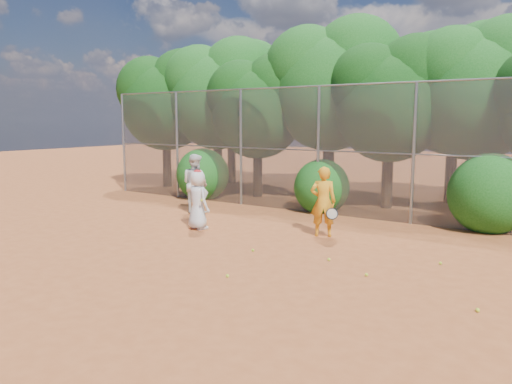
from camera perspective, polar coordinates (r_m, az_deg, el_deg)
The scene contains 23 objects.
ground at distance 10.64m, azimuth -3.10°, elevation -7.93°, with size 80.00×80.00×0.00m, color #A24E24.
fence_back at distance 15.50m, azimuth 10.02°, elevation 4.77°, with size 20.05×0.09×4.03m.
tree_0 at distance 22.51m, azimuth -10.15°, elevation 10.60°, with size 4.38×3.81×6.00m.
tree_1 at distance 21.25m, azimuth -4.25°, elevation 11.48°, with size 4.64×4.03×6.35m.
tree_2 at distance 19.19m, azimuth 0.38°, elevation 10.12°, with size 3.99×3.47×5.47m.
tree_3 at distance 18.87m, azimuth 8.65°, elevation 12.52°, with size 4.89×4.26×6.70m.
tree_4 at distance 17.33m, azimuth 15.31°, elevation 10.60°, with size 4.19×3.64×5.73m.
tree_5 at distance 17.49m, azimuth 24.15°, elevation 11.11°, with size 4.51×3.92×6.17m.
tree_9 at distance 23.69m, azimuth -2.67°, elevation 11.58°, with size 4.83×4.20×6.62m.
tree_10 at distance 21.30m, azimuth 8.80°, elevation 12.65°, with size 5.15×4.48×7.06m.
tree_11 at distance 19.26m, azimuth 22.05°, elevation 11.25°, with size 4.64×4.03×6.35m.
bush_0 at distance 18.99m, azimuth -6.11°, elevation 2.28°, with size 2.00×2.00×2.00m, color #134D14.
bush_1 at distance 16.25m, azimuth 7.52°, elevation 0.90°, with size 1.80×1.80×1.80m, color #134D14.
bush_2 at distance 14.72m, azimuth 25.22°, elevation 0.20°, with size 2.20×2.20×2.20m, color #134D14.
player_yellow at distance 12.81m, azimuth 7.68°, elevation -1.09°, with size 0.91×0.68×1.80m.
player_teen at distance 13.64m, azimuth -6.65°, elevation -0.87°, with size 0.91×0.73×1.63m.
player_white at distance 16.05m, azimuth -6.97°, elevation 0.98°, with size 0.98×0.80×1.89m.
ball_0 at distance 10.75m, azimuth 8.33°, elevation -7.63°, with size 0.07×0.07×0.07m, color #B5CF25.
ball_1 at distance 11.06m, azimuth 20.33°, elevation -7.63°, with size 0.07×0.07×0.07m, color #B5CF25.
ball_2 at distance 9.59m, azimuth -3.29°, elevation -9.55°, with size 0.07×0.07×0.07m, color #B5CF25.
ball_3 at distance 8.67m, azimuth 24.00°, elevation -12.23°, with size 0.07×0.07×0.07m, color #B5CF25.
ball_4 at distance 11.37m, azimuth -0.37°, elevation -6.67°, with size 0.07×0.07×0.07m, color #B5CF25.
ball_6 at distance 9.87m, azimuth 12.51°, elevation -9.21°, with size 0.07×0.07×0.07m, color #B5CF25.
Camera 1 is at (6.18, -8.14, 2.96)m, focal length 35.00 mm.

